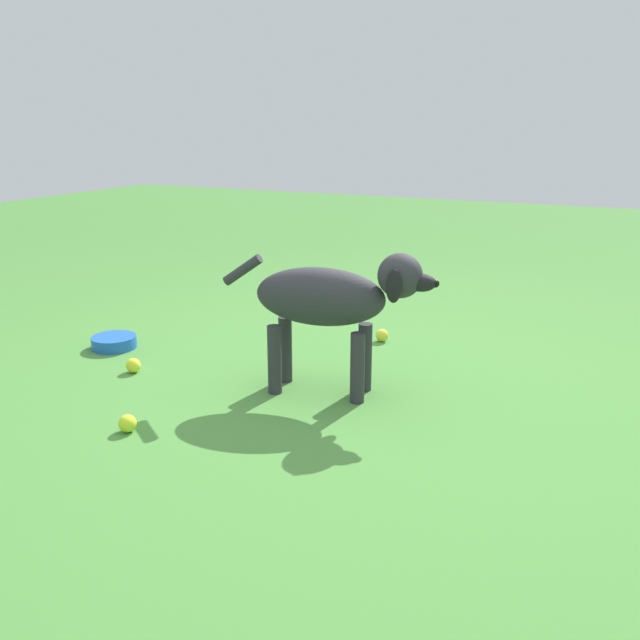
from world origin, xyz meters
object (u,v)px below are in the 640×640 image
(dog, at_px, (333,300))
(tennis_ball_2, at_px, (382,335))
(tennis_ball_1, at_px, (128,423))
(tennis_ball_0, at_px, (133,365))
(water_bowl, at_px, (114,342))

(dog, height_order, tennis_ball_2, dog)
(dog, xyz_separation_m, tennis_ball_1, (0.52, 0.66, -0.37))
(dog, height_order, tennis_ball_0, dog)
(dog, height_order, tennis_ball_1, dog)
(dog, height_order, water_bowl, dog)
(tennis_ball_0, bearing_deg, tennis_ball_1, 128.41)
(dog, relative_size, tennis_ball_0, 13.48)
(tennis_ball_0, distance_m, water_bowl, 0.39)
(tennis_ball_1, bearing_deg, tennis_ball_0, -51.59)
(tennis_ball_1, height_order, tennis_ball_2, same)
(tennis_ball_0, relative_size, tennis_ball_2, 1.00)
(water_bowl, bearing_deg, dog, 177.40)
(tennis_ball_0, xyz_separation_m, tennis_ball_1, (-0.39, 0.49, 0.00))
(dog, relative_size, water_bowl, 4.05)
(tennis_ball_1, relative_size, water_bowl, 0.30)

